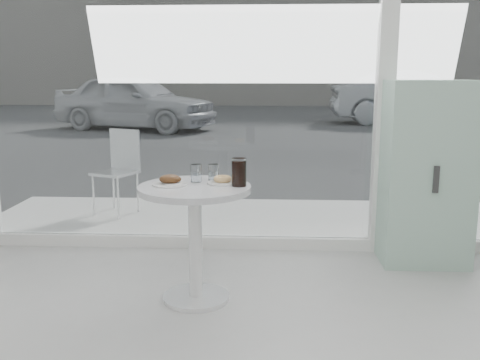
# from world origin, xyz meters

# --- Properties ---
(storefront) EXTENTS (5.00, 0.14, 3.00)m
(storefront) POSITION_xyz_m (0.07, 3.00, 1.71)
(storefront) COLOR white
(storefront) RESTS_ON ground
(main_table) EXTENTS (0.72, 0.72, 0.77)m
(main_table) POSITION_xyz_m (-0.50, 1.90, 0.55)
(main_table) COLOR white
(main_table) RESTS_ON ground
(patio_deck) EXTENTS (5.60, 1.60, 0.05)m
(patio_deck) POSITION_xyz_m (0.00, 3.80, 0.03)
(patio_deck) COLOR white
(patio_deck) RESTS_ON ground
(street) EXTENTS (40.00, 24.00, 0.00)m
(street) POSITION_xyz_m (0.00, 16.00, -0.00)
(street) COLOR #373737
(street) RESTS_ON ground
(far_building) EXTENTS (40.00, 2.00, 8.00)m
(far_building) POSITION_xyz_m (0.00, 25.00, 4.00)
(far_building) COLOR gray
(far_building) RESTS_ON ground
(mint_cabinet) EXTENTS (0.66, 0.46, 1.42)m
(mint_cabinet) POSITION_xyz_m (1.19, 2.72, 0.71)
(mint_cabinet) COLOR #A0CCB2
(mint_cabinet) RESTS_ON ground
(patio_chair) EXTENTS (0.49, 0.49, 0.86)m
(patio_chair) POSITION_xyz_m (-1.57, 3.96, 0.54)
(patio_chair) COLOR white
(patio_chair) RESTS_ON patio_deck
(car_white) EXTENTS (4.71, 3.10, 1.49)m
(car_white) POSITION_xyz_m (-3.58, 12.80, 0.74)
(car_white) COLOR silver
(car_white) RESTS_ON street
(car_silver) EXTENTS (4.82, 1.79, 1.57)m
(car_silver) POSITION_xyz_m (4.26, 14.95, 0.79)
(car_silver) COLOR #999CA0
(car_silver) RESTS_ON street
(plate_fritter) EXTENTS (0.23, 0.23, 0.07)m
(plate_fritter) POSITION_xyz_m (-0.65, 1.91, 0.80)
(plate_fritter) COLOR silver
(plate_fritter) RESTS_ON main_table
(plate_donut) EXTENTS (0.20, 0.20, 0.05)m
(plate_donut) POSITION_xyz_m (-0.33, 1.97, 0.79)
(plate_donut) COLOR silver
(plate_donut) RESTS_ON main_table
(water_tumbler_a) EXTENTS (0.07, 0.07, 0.12)m
(water_tumbler_a) POSITION_xyz_m (-0.51, 2.02, 0.82)
(water_tumbler_a) COLOR white
(water_tumbler_a) RESTS_ON main_table
(water_tumbler_b) EXTENTS (0.07, 0.07, 0.11)m
(water_tumbler_b) POSITION_xyz_m (-0.40, 2.07, 0.82)
(water_tumbler_b) COLOR white
(water_tumbler_b) RESTS_ON main_table
(cola_glass) EXTENTS (0.09, 0.09, 0.18)m
(cola_glass) POSITION_xyz_m (-0.22, 1.91, 0.86)
(cola_glass) COLOR white
(cola_glass) RESTS_ON main_table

